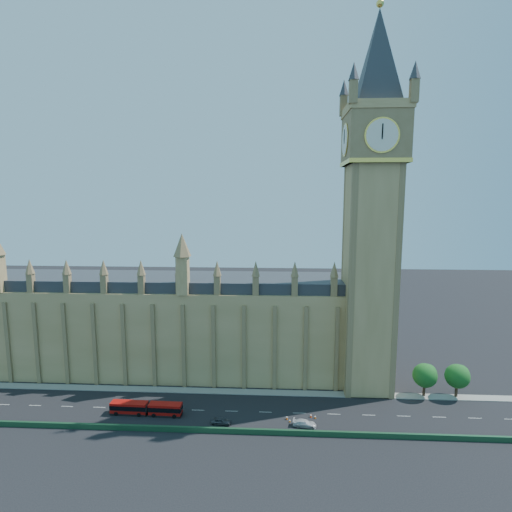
# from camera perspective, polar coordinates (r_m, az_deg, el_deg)

# --- Properties ---
(ground) EXTENTS (400.00, 400.00, 0.00)m
(ground) POSITION_cam_1_polar(r_m,az_deg,el_deg) (101.75, -5.90, -21.12)
(ground) COLOR black
(ground) RESTS_ON ground
(palace_westminster) EXTENTS (120.00, 20.00, 28.00)m
(palace_westminster) POSITION_cam_1_polar(r_m,az_deg,el_deg) (121.92, -16.18, -9.28)
(palace_westminster) COLOR #9F824C
(palace_westminster) RESTS_ON ground
(elizabeth_tower) EXTENTS (20.59, 20.59, 105.00)m
(elizabeth_tower) POSITION_cam_1_polar(r_m,az_deg,el_deg) (104.44, 16.37, 10.50)
(elizabeth_tower) COLOR #9F824C
(elizabeth_tower) RESTS_ON ground
(bridge_parapet) EXTENTS (160.00, 0.60, 1.20)m
(bridge_parapet) POSITION_cam_1_polar(r_m,az_deg,el_deg) (93.79, -6.84, -23.45)
(bridge_parapet) COLOR #1E4C2D
(bridge_parapet) RESTS_ON ground
(kerb_north) EXTENTS (160.00, 3.00, 0.16)m
(kerb_north) POSITION_cam_1_polar(r_m,az_deg,el_deg) (110.00, -5.09, -18.69)
(kerb_north) COLOR gray
(kerb_north) RESTS_ON ground
(tree_east_near) EXTENTS (6.00, 6.00, 8.50)m
(tree_east_near) POSITION_cam_1_polar(r_m,az_deg,el_deg) (113.58, 23.08, -15.34)
(tree_east_near) COLOR #382619
(tree_east_near) RESTS_ON ground
(tree_east_far) EXTENTS (6.00, 6.00, 8.50)m
(tree_east_far) POSITION_cam_1_polar(r_m,az_deg,el_deg) (116.48, 26.91, -14.99)
(tree_east_far) COLOR #382619
(tree_east_far) RESTS_ON ground
(red_bus) EXTENTS (16.78, 3.06, 2.84)m
(red_bus) POSITION_cam_1_polar(r_m,az_deg,el_deg) (102.37, -15.41, -20.23)
(red_bus) COLOR #B50F0C
(red_bus) RESTS_ON ground
(car_grey) EXTENTS (4.46, 2.02, 1.49)m
(car_grey) POSITION_cam_1_polar(r_m,az_deg,el_deg) (96.25, -5.02, -22.43)
(car_grey) COLOR #414249
(car_grey) RESTS_ON ground
(car_silver) EXTENTS (4.29, 1.69, 1.39)m
(car_silver) POSITION_cam_1_polar(r_m,az_deg,el_deg) (95.79, 6.70, -22.66)
(car_silver) COLOR #97999E
(car_silver) RESTS_ON ground
(car_white) EXTENTS (5.36, 2.74, 1.49)m
(car_white) POSITION_cam_1_polar(r_m,az_deg,el_deg) (95.75, 6.95, -22.64)
(car_white) COLOR silver
(car_white) RESTS_ON ground
(cone_a) EXTENTS (0.50, 0.50, 0.70)m
(cone_a) POSITION_cam_1_polar(r_m,az_deg,el_deg) (99.09, 8.45, -21.80)
(cone_a) COLOR black
(cone_a) RESTS_ON ground
(cone_b) EXTENTS (0.45, 0.45, 0.64)m
(cone_b) POSITION_cam_1_polar(r_m,az_deg,el_deg) (97.19, 4.85, -22.40)
(cone_b) COLOR black
(cone_b) RESTS_ON ground
(cone_c) EXTENTS (0.63, 0.63, 0.78)m
(cone_c) POSITION_cam_1_polar(r_m,az_deg,el_deg) (99.37, 7.85, -21.66)
(cone_c) COLOR black
(cone_c) RESTS_ON ground
(cone_d) EXTENTS (0.56, 0.56, 0.79)m
(cone_d) POSITION_cam_1_polar(r_m,az_deg,el_deg) (98.05, 4.45, -22.05)
(cone_d) COLOR black
(cone_d) RESTS_ON ground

